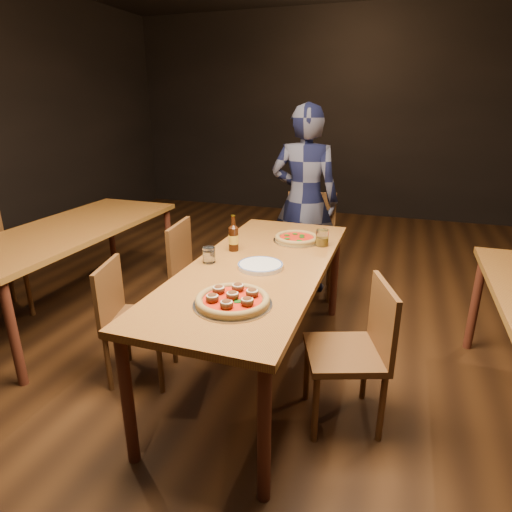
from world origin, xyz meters
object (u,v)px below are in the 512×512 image
(chair_main_nw, at_px, (140,320))
(pizza_meatball, at_px, (233,300))
(water_glass, at_px, (209,255))
(table_left, at_px, (70,236))
(plate_stack, at_px, (260,266))
(table_main, at_px, (259,275))
(chair_main_e, at_px, (345,352))
(diner, at_px, (304,201))
(beer_bottle, at_px, (234,238))
(pizza_margherita, at_px, (297,238))
(amber_glass, at_px, (322,238))
(chair_main_sw, at_px, (206,277))
(chair_end, at_px, (310,244))

(chair_main_nw, height_order, pizza_meatball, pizza_meatball)
(water_glass, bearing_deg, table_left, 165.19)
(plate_stack, bearing_deg, chair_main_nw, -160.21)
(table_left, bearing_deg, table_main, -10.01)
(chair_main_e, relative_size, diner, 0.51)
(chair_main_e, bearing_deg, diner, -179.82)
(plate_stack, relative_size, beer_bottle, 1.14)
(pizza_margherita, distance_m, amber_glass, 0.20)
(chair_main_nw, bearing_deg, chair_main_e, -104.13)
(table_main, distance_m, beer_bottle, 0.34)
(table_left, bearing_deg, chair_main_nw, -30.89)
(chair_main_sw, height_order, chair_end, chair_end)
(beer_bottle, bearing_deg, pizza_margherita, 44.09)
(table_main, bearing_deg, chair_main_sw, 146.34)
(chair_main_nw, height_order, chair_end, chair_end)
(table_main, xyz_separation_m, chair_main_e, (0.59, -0.30, -0.25))
(pizza_margherita, bearing_deg, chair_main_sw, -165.26)
(amber_glass, bearing_deg, table_left, -174.72)
(chair_main_sw, bearing_deg, table_main, -130.46)
(table_left, relative_size, chair_end, 2.10)
(chair_main_nw, xyz_separation_m, chair_end, (0.73, 1.63, 0.07))
(chair_main_e, height_order, beer_bottle, beer_bottle)
(beer_bottle, bearing_deg, chair_end, 75.58)
(chair_main_sw, bearing_deg, pizza_margherita, -82.06)
(table_main, height_order, chair_main_e, chair_main_e)
(amber_glass, bearing_deg, chair_main_e, -70.00)
(chair_main_nw, relative_size, plate_stack, 2.99)
(table_main, bearing_deg, chair_end, 87.79)
(chair_end, xyz_separation_m, pizza_meatball, (0.01, -1.89, 0.30))
(amber_glass, bearing_deg, beer_bottle, -151.31)
(chair_main_sw, relative_size, pizza_meatball, 2.30)
(table_left, relative_size, plate_stack, 7.38)
(table_left, bearing_deg, pizza_meatball, -26.36)
(chair_main_sw, height_order, chair_main_e, chair_main_sw)
(amber_glass, bearing_deg, table_main, -121.75)
(chair_main_sw, height_order, pizza_margherita, chair_main_sw)
(table_main, height_order, chair_end, chair_end)
(chair_main_nw, xyz_separation_m, diner, (0.64, 1.73, 0.44))
(beer_bottle, height_order, water_glass, beer_bottle)
(chair_main_nw, distance_m, beer_bottle, 0.79)
(chair_end, xyz_separation_m, pizza_margherita, (0.06, -0.79, 0.30))
(table_main, height_order, water_glass, water_glass)
(chair_end, height_order, plate_stack, chair_end)
(pizza_meatball, bearing_deg, amber_glass, 76.98)
(chair_main_nw, height_order, beer_bottle, beer_bottle)
(chair_end, relative_size, plate_stack, 3.51)
(plate_stack, relative_size, amber_glass, 2.44)
(table_left, distance_m, pizza_margherita, 1.83)
(table_main, relative_size, chair_main_sw, 2.23)
(chair_main_nw, distance_m, pizza_margherita, 1.21)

